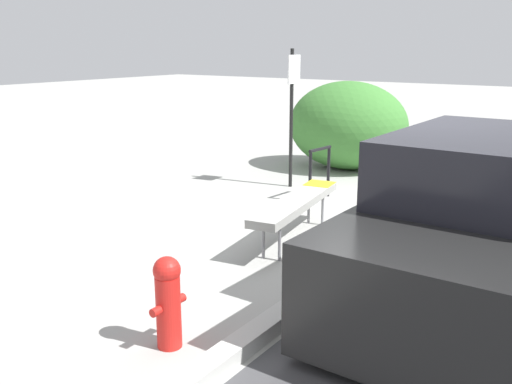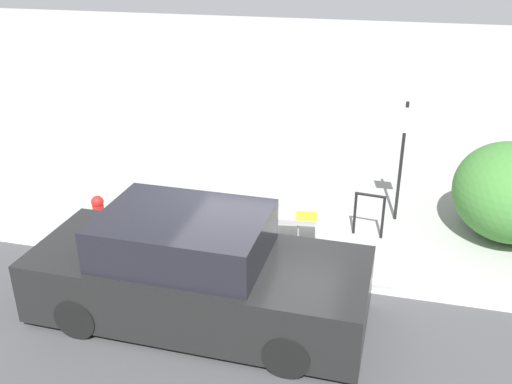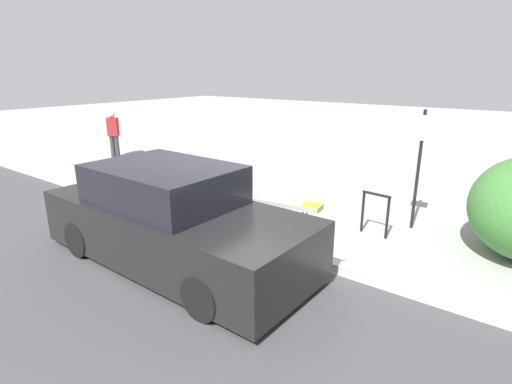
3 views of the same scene
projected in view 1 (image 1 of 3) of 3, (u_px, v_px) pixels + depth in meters
ground_plane at (381, 249)px, 6.78m from camera, size 60.00×60.00×0.00m
curb at (381, 244)px, 6.76m from camera, size 60.00×0.20×0.13m
bench at (296, 203)px, 6.98m from camera, size 2.11×0.67×0.54m
bike_rack at (320, 168)px, 8.84m from camera, size 0.55×0.11×0.83m
sign_post at (292, 105)px, 9.43m from camera, size 0.36×0.08×2.30m
fire_hydrant at (168, 299)px, 4.49m from camera, size 0.36×0.22×0.77m
shrub_hedge at (348, 125)px, 11.02m from camera, size 1.95×2.34×1.69m
parked_car_near at (491, 224)px, 5.42m from camera, size 4.66×1.92×1.59m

